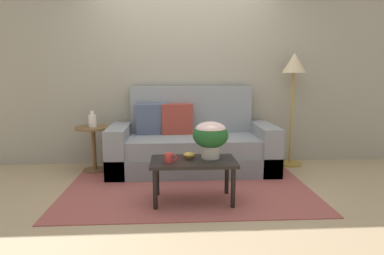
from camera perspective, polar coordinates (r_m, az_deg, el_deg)
name	(u,v)px	position (r m, az deg, el deg)	size (l,w,h in m)	color
ground_plane	(189,192)	(3.68, -0.61, -11.24)	(14.00, 14.00, 0.00)	tan
wall_back	(184,64)	(4.77, -1.39, 10.90)	(6.40, 0.12, 2.84)	gray
area_rug	(188,188)	(3.80, -0.70, -10.48)	(2.75, 1.74, 0.01)	#994C47
couch	(191,146)	(4.41, -0.12, -3.18)	(2.17, 0.86, 1.12)	slate
coffee_table	(193,166)	(3.32, 0.22, -6.67)	(0.85, 0.48, 0.44)	black
side_table	(94,141)	(4.53, -16.75, -2.19)	(0.47, 0.47, 0.60)	brown
floor_lamp	(294,76)	(4.78, 17.26, 8.63)	(0.35, 0.35, 1.58)	olive
potted_plant	(211,135)	(3.33, 3.24, -1.34)	(0.36, 0.36, 0.38)	#B7B2A8
coffee_mug	(169,158)	(3.21, -4.01, -5.25)	(0.12, 0.08, 0.09)	red
snack_bowl	(189,155)	(3.37, -0.54, -4.75)	(0.12, 0.12, 0.06)	gold
table_vase	(92,120)	(4.47, -16.92, 1.20)	(0.10, 0.10, 0.21)	silver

